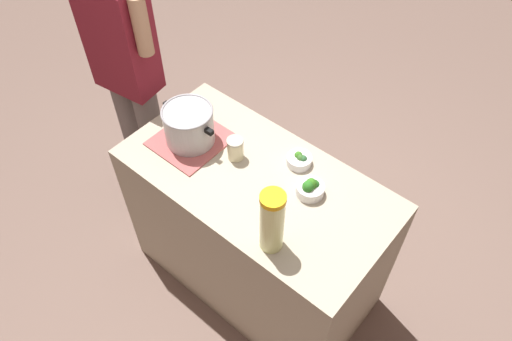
# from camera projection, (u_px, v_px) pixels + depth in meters

# --- Properties ---
(ground_plane) EXTENTS (8.00, 8.00, 0.00)m
(ground_plane) POSITION_uv_depth(u_px,v_px,m) (256.00, 274.00, 2.93)
(ground_plane) COLOR #776055
(counter_slab) EXTENTS (1.30, 0.67, 0.91)m
(counter_slab) POSITION_uv_depth(u_px,v_px,m) (256.00, 232.00, 2.58)
(counter_slab) COLOR #AEA68E
(counter_slab) RESTS_ON ground_plane
(dish_cloth) EXTENTS (0.32, 0.34, 0.01)m
(dish_cloth) POSITION_uv_depth(u_px,v_px,m) (191.00, 140.00, 2.39)
(dish_cloth) COLOR #B15755
(dish_cloth) RESTS_ON counter_slab
(cooking_pot) EXTENTS (0.31, 0.25, 0.19)m
(cooking_pot) POSITION_uv_depth(u_px,v_px,m) (189.00, 125.00, 2.31)
(cooking_pot) COLOR #B7B7BC
(cooking_pot) RESTS_ON dish_cloth
(lemonade_pitcher) EXTENTS (0.10, 0.10, 0.32)m
(lemonade_pitcher) POSITION_uv_depth(u_px,v_px,m) (272.00, 222.00, 1.88)
(lemonade_pitcher) COLOR #EAF49E
(lemonade_pitcher) RESTS_ON counter_slab
(mason_jar) EXTENTS (0.08, 0.08, 0.11)m
(mason_jar) POSITION_uv_depth(u_px,v_px,m) (235.00, 149.00, 2.28)
(mason_jar) COLOR beige
(mason_jar) RESTS_ON counter_slab
(broccoli_bowl_front) EXTENTS (0.12, 0.12, 0.07)m
(broccoli_bowl_front) POSITION_uv_depth(u_px,v_px,m) (299.00, 160.00, 2.27)
(broccoli_bowl_front) COLOR silver
(broccoli_bowl_front) RESTS_ON counter_slab
(broccoli_bowl_center) EXTENTS (0.13, 0.13, 0.09)m
(broccoli_bowl_center) POSITION_uv_depth(u_px,v_px,m) (310.00, 188.00, 2.15)
(broccoli_bowl_center) COLOR silver
(broccoli_bowl_center) RESTS_ON counter_slab
(person_cook) EXTENTS (0.50, 0.25, 1.70)m
(person_cook) POSITION_uv_depth(u_px,v_px,m) (129.00, 77.00, 2.65)
(person_cook) COLOR slate
(person_cook) RESTS_ON ground_plane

